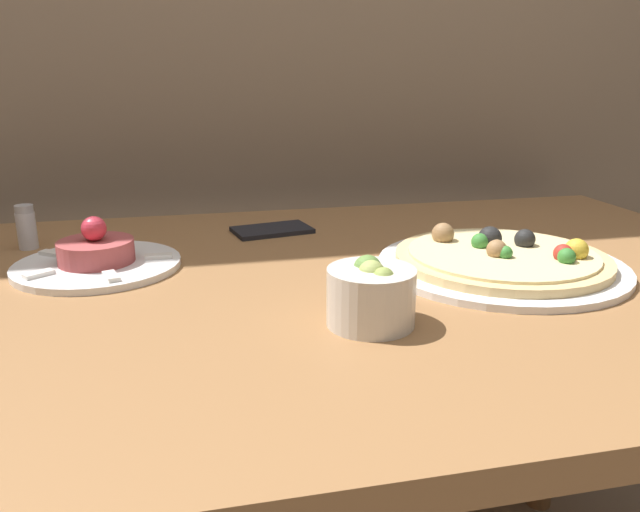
% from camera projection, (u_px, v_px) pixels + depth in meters
% --- Properties ---
extents(dining_table, '(1.40, 0.89, 0.79)m').
position_uv_depth(dining_table, '(334.00, 340.00, 0.90)').
color(dining_table, olive).
rests_on(dining_table, ground_plane).
extents(pizza_plate, '(0.36, 0.36, 0.05)m').
position_uv_depth(pizza_plate, '(502.00, 260.00, 0.91)').
color(pizza_plate, white).
rests_on(pizza_plate, dining_table).
extents(tartare_plate, '(0.24, 0.24, 0.08)m').
position_uv_depth(tartare_plate, '(97.00, 258.00, 0.91)').
color(tartare_plate, white).
rests_on(tartare_plate, dining_table).
extents(small_bowl, '(0.10, 0.10, 0.08)m').
position_uv_depth(small_bowl, '(374.00, 294.00, 0.71)').
color(small_bowl, silver).
rests_on(small_bowl, dining_table).
extents(napkin, '(0.15, 0.11, 0.01)m').
position_uv_depth(napkin, '(272.00, 230.00, 1.11)').
color(napkin, black).
rests_on(napkin, dining_table).
extents(salt_shaker, '(0.03, 0.03, 0.07)m').
position_uv_depth(salt_shaker, '(26.00, 227.00, 1.00)').
color(salt_shaker, silver).
rests_on(salt_shaker, dining_table).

